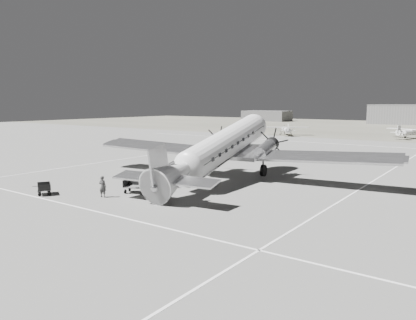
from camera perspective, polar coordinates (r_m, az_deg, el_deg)
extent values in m
plane|color=slate|center=(38.15, 1.43, -2.81)|extent=(260.00, 260.00, 0.00)
cube|color=white|center=(28.02, -15.07, -7.09)|extent=(60.00, 0.15, 0.01)
cube|color=white|center=(33.06, 18.94, -4.94)|extent=(0.15, 80.00, 0.01)
cube|color=white|center=(57.09, -7.87, 0.75)|extent=(0.15, 60.00, 0.01)
cube|color=white|center=(74.38, 19.10, 2.07)|extent=(90.00, 0.15, 0.01)
cube|color=#686557|center=(127.91, 26.26, 4.01)|extent=(260.00, 90.00, 0.01)
cube|color=#515151|center=(164.69, 8.26, 6.17)|extent=(18.00, 10.00, 4.00)
imported|color=#2D2D2D|center=(32.10, -14.60, -3.64)|extent=(0.69, 0.56, 1.66)
imported|color=silver|center=(34.54, -6.17, -2.50)|extent=(0.95, 1.06, 1.78)
imported|color=#BBBBB8|center=(34.54, -6.16, -2.55)|extent=(0.65, 0.91, 1.73)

